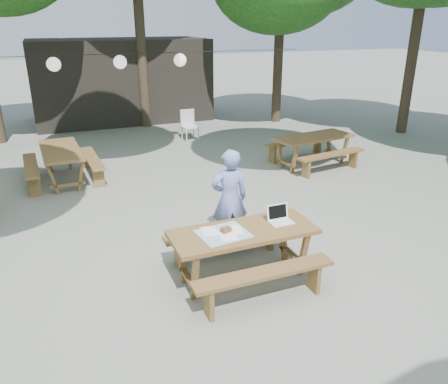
% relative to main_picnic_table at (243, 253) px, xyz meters
% --- Properties ---
extents(ground, '(80.00, 80.00, 0.00)m').
position_rel_main_picnic_table_xyz_m(ground, '(-0.14, 0.93, -0.39)').
color(ground, slate).
rests_on(ground, ground).
extents(pavilion, '(6.00, 3.00, 2.80)m').
position_rel_main_picnic_table_xyz_m(pavilion, '(0.36, 11.43, 1.01)').
color(pavilion, black).
rests_on(pavilion, ground).
extents(main_picnic_table, '(2.00, 1.58, 0.75)m').
position_rel_main_picnic_table_xyz_m(main_picnic_table, '(0.00, 0.00, 0.00)').
color(main_picnic_table, brown).
rests_on(main_picnic_table, ground).
extents(picnic_table_ne, '(2.11, 1.84, 0.75)m').
position_rel_main_picnic_table_xyz_m(picnic_table_ne, '(3.74, 4.04, 0.00)').
color(picnic_table_ne, brown).
rests_on(picnic_table_ne, ground).
extents(picnic_table_far_w, '(1.67, 2.04, 0.75)m').
position_rel_main_picnic_table_xyz_m(picnic_table_far_w, '(-2.09, 5.17, 0.00)').
color(picnic_table_far_w, brown).
rests_on(picnic_table_far_w, ground).
extents(woman, '(0.62, 0.44, 1.61)m').
position_rel_main_picnic_table_xyz_m(woman, '(0.20, 0.97, 0.42)').
color(woman, '#6F81CA').
rests_on(woman, ground).
extents(plastic_chair, '(0.47, 0.47, 0.90)m').
position_rel_main_picnic_table_xyz_m(plastic_chair, '(1.68, 7.58, -0.13)').
color(plastic_chair, silver).
rests_on(plastic_chair, ground).
extents(laptop, '(0.33, 0.26, 0.24)m').
position_rel_main_picnic_table_xyz_m(laptop, '(0.59, 0.06, 0.42)').
color(laptop, white).
rests_on(laptop, main_picnic_table).
extents(tabletop_clutter, '(0.71, 0.62, 0.08)m').
position_rel_main_picnic_table_xyz_m(tabletop_clutter, '(-0.29, 0.01, 0.37)').
color(tabletop_clutter, teal).
rests_on(tabletop_clutter, main_picnic_table).
extents(paper_lanterns, '(9.00, 0.34, 0.38)m').
position_rel_main_picnic_table_xyz_m(paper_lanterns, '(-0.33, 6.93, 2.02)').
color(paper_lanterns, black).
rests_on(paper_lanterns, ground).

